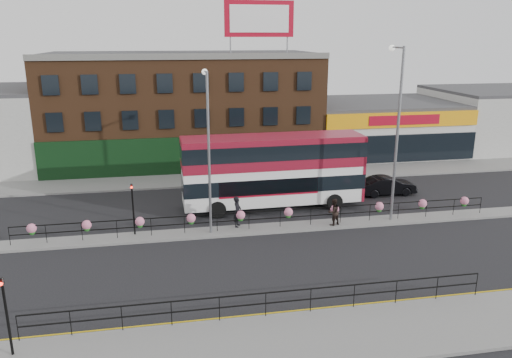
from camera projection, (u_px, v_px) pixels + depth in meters
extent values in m
plane|color=black|center=(265.00, 230.00, 31.48)|extent=(120.00, 120.00, 0.00)
cube|color=slate|center=(324.00, 337.00, 20.12)|extent=(60.00, 4.00, 0.15)
cube|color=slate|center=(237.00, 178.00, 42.80)|extent=(60.00, 4.00, 0.15)
cube|color=slate|center=(265.00, 229.00, 31.46)|extent=(60.00, 1.60, 0.15)
cube|color=gold|center=(308.00, 309.00, 22.31)|extent=(60.00, 0.10, 0.01)
cube|color=gold|center=(309.00, 312.00, 22.14)|extent=(60.00, 0.10, 0.01)
cube|color=brown|center=(184.00, 109.00, 48.30)|extent=(25.00, 12.00, 10.00)
cube|color=#3F3F42|center=(181.00, 54.00, 46.88)|extent=(25.00, 12.00, 0.30)
cube|color=black|center=(188.00, 156.00, 43.46)|extent=(25.00, 0.25, 3.40)
cube|color=silver|center=(376.00, 128.00, 52.49)|extent=(15.00, 12.00, 5.00)
cube|color=#3F3F42|center=(378.00, 102.00, 51.76)|extent=(15.00, 12.00, 0.30)
cube|color=orange|center=(404.00, 120.00, 46.25)|extent=(15.00, 0.25, 1.40)
cube|color=#A0081C|center=(405.00, 120.00, 46.13)|extent=(7.00, 0.10, 0.90)
cube|color=black|center=(402.00, 148.00, 46.99)|extent=(15.00, 0.25, 2.60)
cube|color=#B4B4AF|center=(502.00, 119.00, 54.94)|extent=(14.50, 12.00, 6.00)
cube|color=#3F3F42|center=(506.00, 90.00, 54.07)|extent=(14.50, 12.00, 0.30)
cube|color=#A0081C|center=(259.00, 19.00, 42.45)|extent=(6.00, 0.25, 3.00)
cube|color=white|center=(259.00, 19.00, 42.31)|extent=(5.10, 0.04, 2.25)
cylinder|color=slate|center=(230.00, 46.00, 42.62)|extent=(0.12, 0.12, 1.40)
cylinder|color=slate|center=(287.00, 45.00, 43.49)|extent=(0.12, 0.12, 1.40)
cube|color=black|center=(265.00, 211.00, 31.14)|extent=(30.00, 0.05, 0.05)
cube|color=black|center=(265.00, 219.00, 31.27)|extent=(30.00, 0.05, 0.05)
cylinder|color=black|center=(9.00, 236.00, 28.66)|extent=(0.04, 0.04, 1.10)
cylinder|color=black|center=(46.00, 234.00, 29.01)|extent=(0.04, 0.04, 1.10)
cylinder|color=black|center=(82.00, 232.00, 29.36)|extent=(0.04, 0.04, 1.10)
cylinder|color=black|center=(117.00, 229.00, 29.71)|extent=(0.04, 0.04, 1.10)
cylinder|color=black|center=(151.00, 227.00, 30.06)|extent=(0.04, 0.04, 1.10)
cylinder|color=black|center=(184.00, 225.00, 30.41)|extent=(0.04, 0.04, 1.10)
cylinder|color=black|center=(217.00, 223.00, 30.76)|extent=(0.04, 0.04, 1.10)
cylinder|color=black|center=(249.00, 221.00, 31.11)|extent=(0.04, 0.04, 1.10)
cylinder|color=black|center=(280.00, 218.00, 31.46)|extent=(0.04, 0.04, 1.10)
cylinder|color=black|center=(311.00, 216.00, 31.81)|extent=(0.04, 0.04, 1.10)
cylinder|color=black|center=(341.00, 214.00, 32.16)|extent=(0.04, 0.04, 1.10)
cylinder|color=black|center=(370.00, 213.00, 32.51)|extent=(0.04, 0.04, 1.10)
cylinder|color=black|center=(398.00, 211.00, 32.86)|extent=(0.04, 0.04, 1.10)
cylinder|color=black|center=(426.00, 209.00, 33.21)|extent=(0.04, 0.04, 1.10)
cylinder|color=black|center=(454.00, 207.00, 33.56)|extent=(0.04, 0.04, 1.10)
cylinder|color=black|center=(481.00, 205.00, 33.91)|extent=(0.04, 0.04, 1.10)
sphere|color=pink|center=(32.00, 228.00, 28.77)|extent=(0.56, 0.56, 0.56)
sphere|color=#20681E|center=(32.00, 232.00, 28.83)|extent=(0.36, 0.36, 0.36)
sphere|color=pink|center=(87.00, 225.00, 29.30)|extent=(0.56, 0.56, 0.56)
sphere|color=#20681E|center=(87.00, 228.00, 29.37)|extent=(0.36, 0.36, 0.36)
sphere|color=pink|center=(140.00, 221.00, 29.84)|extent=(0.56, 0.56, 0.56)
sphere|color=#20681E|center=(140.00, 225.00, 29.90)|extent=(0.36, 0.36, 0.36)
sphere|color=pink|center=(191.00, 218.00, 30.37)|extent=(0.56, 0.56, 0.56)
sphere|color=#20681E|center=(191.00, 222.00, 30.44)|extent=(0.36, 0.36, 0.36)
sphere|color=pink|center=(241.00, 215.00, 30.91)|extent=(0.56, 0.56, 0.56)
sphere|color=#20681E|center=(241.00, 219.00, 30.97)|extent=(0.36, 0.36, 0.36)
sphere|color=pink|center=(288.00, 212.00, 31.44)|extent=(0.56, 0.56, 0.56)
sphere|color=#20681E|center=(288.00, 215.00, 31.51)|extent=(0.36, 0.36, 0.36)
sphere|color=pink|center=(335.00, 209.00, 31.98)|extent=(0.56, 0.56, 0.56)
sphere|color=#20681E|center=(335.00, 212.00, 32.04)|extent=(0.36, 0.36, 0.36)
sphere|color=pink|center=(379.00, 206.00, 32.51)|extent=(0.56, 0.56, 0.56)
sphere|color=#20681E|center=(379.00, 210.00, 32.58)|extent=(0.36, 0.36, 0.36)
sphere|color=pink|center=(423.00, 203.00, 33.05)|extent=(0.56, 0.56, 0.56)
sphere|color=#20681E|center=(422.00, 207.00, 33.11)|extent=(0.36, 0.36, 0.36)
sphere|color=pink|center=(464.00, 201.00, 33.58)|extent=(0.56, 0.56, 0.56)
sphere|color=#20681E|center=(464.00, 204.00, 33.65)|extent=(0.36, 0.36, 0.36)
cube|color=black|center=(266.00, 293.00, 21.24)|extent=(20.00, 0.05, 0.05)
cube|color=black|center=(266.00, 303.00, 21.38)|extent=(20.00, 0.05, 0.05)
cylinder|color=black|center=(17.00, 328.00, 19.64)|extent=(0.04, 0.04, 1.10)
cylinder|color=black|center=(71.00, 323.00, 19.99)|extent=(0.04, 0.04, 1.10)
cylinder|color=black|center=(122.00, 318.00, 20.34)|extent=(0.04, 0.04, 1.10)
cylinder|color=black|center=(171.00, 313.00, 20.69)|extent=(0.04, 0.04, 1.10)
cylinder|color=black|center=(219.00, 309.00, 21.04)|extent=(0.04, 0.04, 1.10)
cylinder|color=black|center=(266.00, 304.00, 21.39)|extent=(0.04, 0.04, 1.10)
cylinder|color=black|center=(311.00, 300.00, 21.74)|extent=(0.04, 0.04, 1.10)
cylinder|color=black|center=(354.00, 296.00, 22.09)|extent=(0.04, 0.04, 1.10)
cylinder|color=black|center=(396.00, 292.00, 22.44)|extent=(0.04, 0.04, 1.10)
cylinder|color=black|center=(437.00, 288.00, 22.79)|extent=(0.04, 0.04, 1.10)
cylinder|color=black|center=(477.00, 284.00, 23.14)|extent=(0.04, 0.04, 1.10)
cube|color=white|center=(273.00, 170.00, 34.96)|extent=(12.66, 3.08, 4.59)
cube|color=maroon|center=(273.00, 151.00, 34.60)|extent=(12.72, 3.14, 2.06)
cube|color=black|center=(273.00, 181.00, 35.19)|extent=(12.74, 3.16, 1.03)
cube|color=black|center=(273.00, 149.00, 34.55)|extent=(12.76, 3.18, 1.03)
cube|color=maroon|center=(273.00, 137.00, 34.32)|extent=(12.66, 3.08, 0.14)
cube|color=maroon|center=(357.00, 165.00, 36.16)|extent=(0.25, 2.93, 4.59)
cube|color=#A0081C|center=(269.00, 188.00, 33.72)|extent=(6.88, 0.16, 1.15)
cylinder|color=black|center=(218.00, 210.00, 33.43)|extent=(1.15, 0.36, 1.15)
cylinder|color=black|center=(213.00, 197.00, 36.13)|extent=(1.15, 0.36, 1.15)
cylinder|color=black|center=(334.00, 202.00, 35.00)|extent=(1.15, 0.36, 1.15)
cylinder|color=black|center=(321.00, 190.00, 37.70)|extent=(1.15, 0.36, 1.15)
imported|color=black|center=(387.00, 186.00, 38.30)|extent=(1.66, 4.43, 1.44)
imported|color=black|center=(237.00, 212.00, 31.40)|extent=(1.06, 0.99, 1.98)
imported|color=black|center=(333.00, 212.00, 31.69)|extent=(1.28, 1.21, 1.74)
cylinder|color=slate|center=(209.00, 155.00, 29.36)|extent=(0.16, 0.16, 9.74)
cylinder|color=slate|center=(206.00, 72.00, 28.73)|extent=(0.10, 1.46, 0.10)
sphere|color=silver|center=(205.00, 72.00, 29.43)|extent=(0.35, 0.35, 0.35)
cylinder|color=slate|center=(397.00, 137.00, 31.35)|extent=(0.18, 0.18, 11.07)
cylinder|color=slate|center=(398.00, 47.00, 30.64)|extent=(0.11, 1.66, 0.11)
sphere|color=silver|center=(392.00, 48.00, 31.44)|extent=(0.40, 0.40, 0.40)
cylinder|color=black|center=(7.00, 317.00, 18.50)|extent=(0.10, 0.10, 3.20)
imported|color=black|center=(1.00, 278.00, 18.06)|extent=(0.15, 0.18, 0.90)
sphere|color=#FF190C|center=(1.00, 284.00, 18.00)|extent=(0.14, 0.14, 0.14)
cylinder|color=black|center=(133.00, 209.00, 29.97)|extent=(0.10, 0.10, 3.20)
imported|color=black|center=(131.00, 184.00, 29.53)|extent=(0.15, 0.18, 0.90)
sphere|color=#FF190C|center=(131.00, 187.00, 29.47)|extent=(0.14, 0.14, 0.14)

